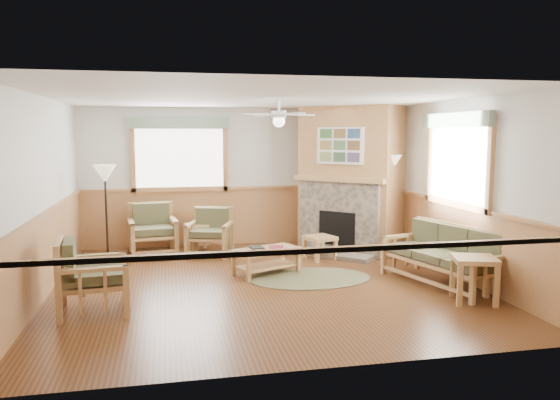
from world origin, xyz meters
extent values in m
cube|color=#552F17|center=(0.00, 0.00, -0.01)|extent=(6.00, 6.00, 0.01)
cube|color=white|center=(0.00, 0.00, 2.70)|extent=(6.00, 6.00, 0.01)
cube|color=silver|center=(0.00, 3.00, 1.35)|extent=(6.00, 0.02, 2.70)
cube|color=silver|center=(0.00, -3.00, 1.35)|extent=(6.00, 0.02, 2.70)
cube|color=silver|center=(-3.00, 0.00, 1.35)|extent=(0.02, 6.00, 2.70)
cube|color=silver|center=(3.00, 0.00, 1.35)|extent=(0.02, 6.00, 2.70)
cylinder|color=brown|center=(0.75, 0.14, 0.01)|extent=(2.25, 2.25, 0.01)
cube|color=maroon|center=(0.30, 0.49, 0.44)|extent=(0.26, 0.33, 0.03)
cube|color=black|center=(0.00, 0.61, 0.43)|extent=(0.23, 0.29, 0.03)
camera|label=1|loc=(-1.35, -7.71, 2.19)|focal=35.00mm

